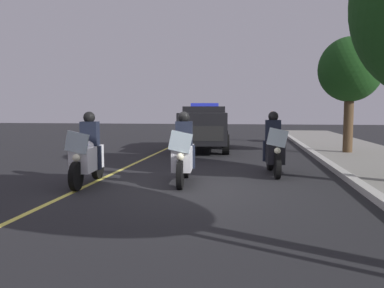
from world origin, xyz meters
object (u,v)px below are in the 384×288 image
Objects in this scene: cyclist_background at (272,126)px; police_motorcycle_lead_left at (88,155)px; police_motorcycle_trailing at (274,149)px; police_suv at (205,126)px; tree_far_back at (350,70)px; police_motorcycle_lead_right at (183,154)px.

police_motorcycle_lead_left is at bearing -20.39° from cyclist_background.
police_suv reaches higher than police_motorcycle_trailing.
tree_far_back reaches higher than cyclist_background.
tree_far_back reaches higher than police_motorcycle_trailing.
police_suv is at bearing -156.68° from police_motorcycle_trailing.
police_suv reaches higher than cyclist_background.
police_suv is at bearing -177.21° from police_motorcycle_lead_right.
tree_far_back is (0.80, 5.76, 2.22)m from police_suv.
police_suv reaches higher than police_motorcycle_lead_left.
police_suv is at bearing -30.87° from cyclist_background.
police_motorcycle_lead_right is at bearing 102.65° from police_motorcycle_lead_left.
police_motorcycle_lead_right and police_motorcycle_trailing have the same top height.
cyclist_background is 7.06m from tree_far_back.
police_motorcycle_lead_right is 2.76m from police_motorcycle_trailing.
police_motorcycle_lead_right is 1.22× the size of cyclist_background.
cyclist_background is at bearing -156.89° from tree_far_back.
police_motorcycle_lead_left and police_motorcycle_trailing have the same top height.
tree_far_back is (-7.35, 7.60, 2.58)m from police_motorcycle_lead_left.
police_suv is (-8.16, 1.83, 0.37)m from police_motorcycle_lead_left.
police_motorcycle_trailing is 6.57m from police_suv.
tree_far_back is (-5.22, 3.17, 2.58)m from police_motorcycle_trailing.
cyclist_background is (-12.95, 2.79, 0.14)m from police_motorcycle_lead_right.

